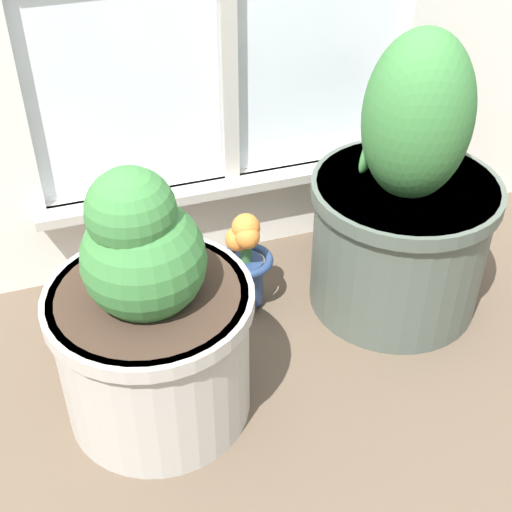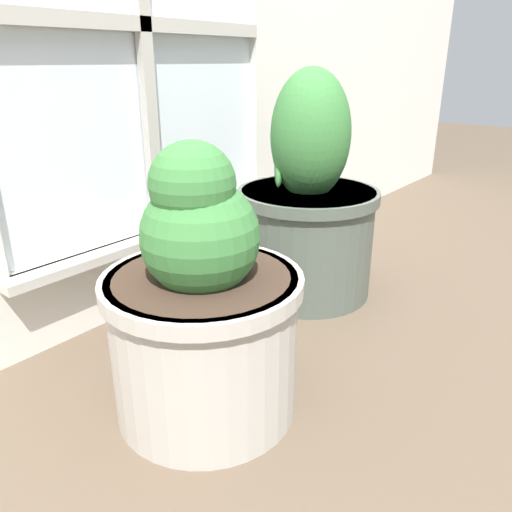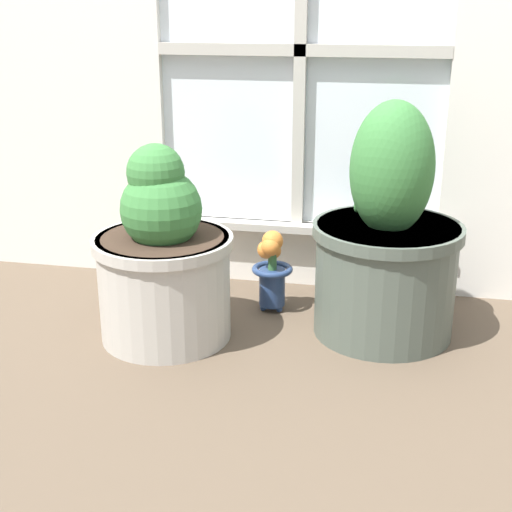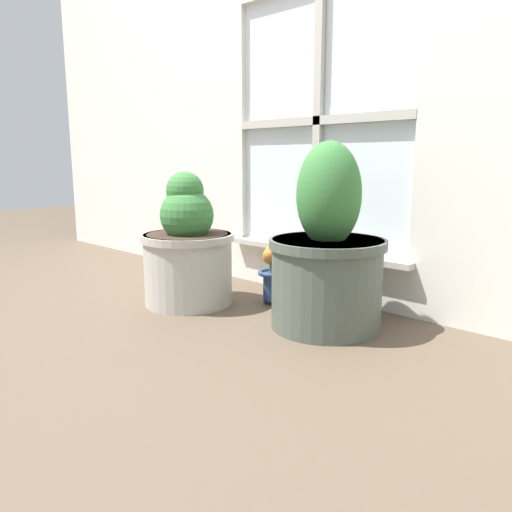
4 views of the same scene
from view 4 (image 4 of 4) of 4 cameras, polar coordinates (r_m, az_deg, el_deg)
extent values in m
plane|color=brown|center=(1.77, -6.58, -8.45)|extent=(10.00, 10.00, 0.00)
cube|color=silver|center=(3.21, -13.30, 22.59)|extent=(1.76, 0.05, 2.50)
cube|color=silver|center=(2.21, 6.95, -1.68)|extent=(0.88, 0.05, 0.21)
cube|color=white|center=(2.18, 7.55, 15.06)|extent=(0.88, 0.02, 1.07)
cube|color=#BCB7AD|center=(2.15, 7.10, 15.12)|extent=(0.04, 0.02, 1.07)
cube|color=#BCB7AD|center=(2.15, 7.10, 15.12)|extent=(0.88, 0.02, 0.04)
cube|color=#BCB7AD|center=(2.16, 6.28, 0.58)|extent=(0.94, 0.06, 0.02)
cylinder|color=#B7B2A8|center=(2.07, -7.75, -1.46)|extent=(0.36, 0.36, 0.29)
cylinder|color=#B7B2A8|center=(2.04, -7.84, 2.14)|extent=(0.38, 0.38, 0.03)
cylinder|color=#38281E|center=(2.04, -7.85, 2.40)|extent=(0.33, 0.33, 0.01)
sphere|color=#387538|center=(2.03, -7.91, 4.66)|extent=(0.22, 0.22, 0.22)
sphere|color=#387538|center=(2.04, -8.13, 7.42)|extent=(0.15, 0.15, 0.15)
ellipsoid|color=#387538|center=(2.08, -6.65, 4.53)|extent=(0.11, 0.04, 0.12)
cylinder|color=#4C564C|center=(1.77, 8.05, -3.15)|extent=(0.38, 0.38, 0.32)
cylinder|color=#4C564C|center=(1.74, 8.17, 1.41)|extent=(0.41, 0.41, 0.03)
cylinder|color=#38281E|center=(1.74, 8.18, 1.77)|extent=(0.35, 0.35, 0.01)
ellipsoid|color=#387538|center=(1.72, 8.32, 6.95)|extent=(0.22, 0.22, 0.36)
ellipsoid|color=#387538|center=(1.81, 8.43, 4.93)|extent=(0.15, 0.11, 0.17)
sphere|color=navy|center=(2.09, 2.42, -5.04)|extent=(0.02, 0.02, 0.02)
sphere|color=navy|center=(2.08, 1.12, -5.15)|extent=(0.02, 0.02, 0.02)
sphere|color=navy|center=(2.05, 2.14, -5.41)|extent=(0.02, 0.02, 0.02)
cylinder|color=navy|center=(2.06, 1.90, -3.47)|extent=(0.08, 0.08, 0.11)
torus|color=navy|center=(2.04, 1.91, -1.94)|extent=(0.12, 0.12, 0.02)
cylinder|color=#386633|center=(2.04, 1.92, -1.09)|extent=(0.03, 0.03, 0.06)
sphere|color=orange|center=(2.03, 1.93, 0.51)|extent=(0.06, 0.06, 0.06)
sphere|color=orange|center=(2.04, 2.20, -0.42)|extent=(0.05, 0.05, 0.05)
sphere|color=orange|center=(2.05, 1.59, -0.21)|extent=(0.05, 0.05, 0.05)
sphere|color=orange|center=(2.02, 1.56, 0.12)|extent=(0.06, 0.06, 0.06)
camera|label=1|loc=(1.82, -39.36, 25.36)|focal=50.00mm
camera|label=2|loc=(2.28, -30.26, 11.43)|focal=35.00mm
camera|label=3|loc=(1.13, -74.77, 18.59)|focal=50.00mm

